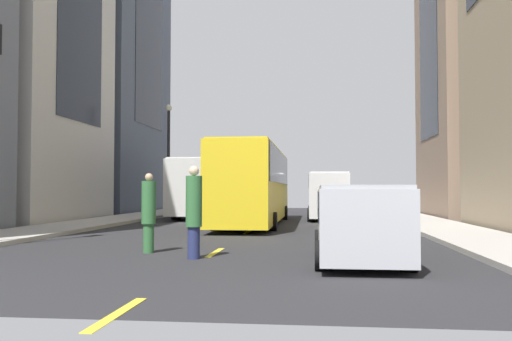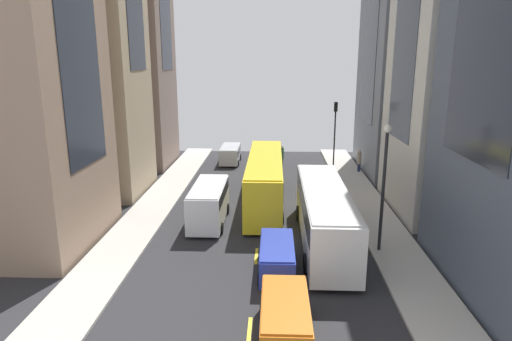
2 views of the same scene
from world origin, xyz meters
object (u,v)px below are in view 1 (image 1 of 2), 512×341
object	(u,v)px
streetcar_yellow	(255,180)
pedestrian_crossing_near	(194,210)
city_bus_white	(210,184)
car_silver_2	(359,217)
car_orange_1	(264,199)
pedestrian_crossing_mid	(149,211)
delivery_van_white	(328,192)
car_blue_0	(261,200)

from	to	relation	value
streetcar_yellow	pedestrian_crossing_near	bearing A→B (deg)	-90.01
city_bus_white	pedestrian_crossing_near	size ratio (longest dim) A/B	5.45
car_silver_2	pedestrian_crossing_near	world-z (taller)	pedestrian_crossing_near
streetcar_yellow	car_orange_1	size ratio (longest dim) A/B	3.04
city_bus_white	pedestrian_crossing_near	xyz separation A→B (m)	(3.61, -20.32, -0.84)
streetcar_yellow	car_silver_2	xyz separation A→B (m)	(3.89, -13.18, -1.09)
car_orange_1	pedestrian_crossing_mid	world-z (taller)	pedestrian_crossing_mid
car_silver_2	pedestrian_crossing_near	distance (m)	3.90
pedestrian_crossing_near	city_bus_white	bearing A→B (deg)	55.23
streetcar_yellow	delivery_van_white	size ratio (longest dim) A/B	2.25
city_bus_white	car_orange_1	distance (m)	9.64
streetcar_yellow	car_blue_0	distance (m)	11.16
car_silver_2	pedestrian_crossing_near	size ratio (longest dim) A/B	2.13
streetcar_yellow	car_blue_0	bearing A→B (deg)	94.38
pedestrian_crossing_mid	pedestrian_crossing_near	size ratio (longest dim) A/B	0.94
pedestrian_crossing_mid	car_silver_2	bearing A→B (deg)	9.93
streetcar_yellow	delivery_van_white	xyz separation A→B (m)	(3.61, 4.19, -0.61)
delivery_van_white	car_blue_0	bearing A→B (deg)	122.93
pedestrian_crossing_mid	pedestrian_crossing_near	world-z (taller)	pedestrian_crossing_near
car_blue_0	pedestrian_crossing_near	xyz separation A→B (m)	(0.84, -24.16, 0.23)
car_orange_1	streetcar_yellow	bearing A→B (deg)	-86.05
city_bus_white	delivery_van_white	bearing A→B (deg)	-22.77
car_silver_2	pedestrian_crossing_mid	distance (m)	5.48
car_blue_0	car_silver_2	bearing A→B (deg)	-78.94
city_bus_white	car_blue_0	xyz separation A→B (m)	(2.76, 3.85, -1.07)
city_bus_white	streetcar_yellow	size ratio (longest dim) A/B	0.90
pedestrian_crossing_near	pedestrian_crossing_mid	bearing A→B (deg)	98.49
car_silver_2	pedestrian_crossing_mid	size ratio (longest dim) A/B	2.27
city_bus_white	car_blue_0	world-z (taller)	city_bus_white
car_silver_2	delivery_van_white	bearing A→B (deg)	90.94
delivery_van_white	pedestrian_crossing_mid	distance (m)	16.98
car_orange_1	car_silver_2	xyz separation A→B (m)	(5.03, -29.66, 0.11)
city_bus_white	car_orange_1	xyz separation A→B (m)	(2.48, 9.26, -1.08)
delivery_van_white	car_silver_2	distance (m)	17.38
delivery_van_white	car_blue_0	xyz separation A→B (m)	(-4.45, 6.88, -0.58)
car_orange_1	pedestrian_crossing_near	size ratio (longest dim) A/B	1.98
pedestrian_crossing_mid	city_bus_white	bearing A→B (deg)	118.67
car_blue_0	car_silver_2	size ratio (longest dim) A/B	0.92
streetcar_yellow	pedestrian_crossing_mid	bearing A→B (deg)	-96.93
streetcar_yellow	pedestrian_crossing_mid	distance (m)	12.14
car_orange_1	pedestrian_crossing_near	bearing A→B (deg)	-87.80
car_blue_0	car_silver_2	distance (m)	24.71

